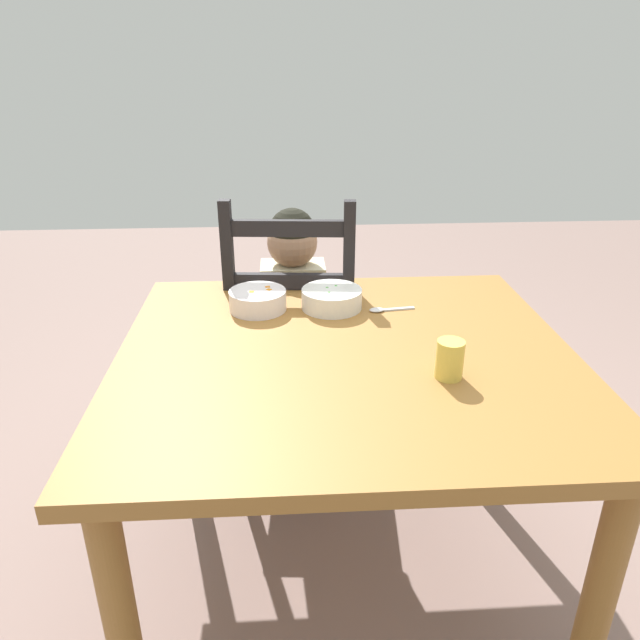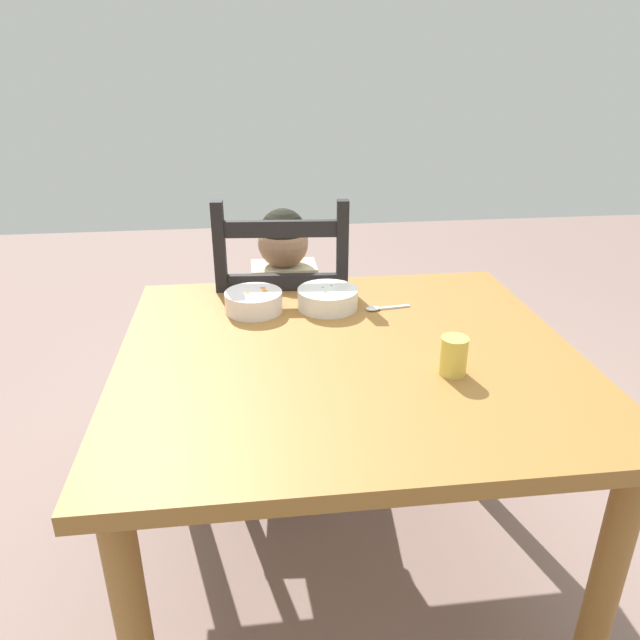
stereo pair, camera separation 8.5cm
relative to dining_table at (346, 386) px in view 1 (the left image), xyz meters
name	(u,v)px [view 1 (the left image)]	position (x,y,z in m)	size (l,w,h in m)	color
ground_plane	(342,571)	(0.00, 0.00, -0.65)	(8.00, 8.00, 0.00)	gray
dining_table	(346,386)	(0.00, 0.00, 0.00)	(1.15, 1.07, 0.75)	olive
dining_chair	(293,345)	(-0.13, 0.58, -0.16)	(0.45, 0.45, 1.04)	black
child_figure	(294,304)	(-0.12, 0.58, 0.00)	(0.32, 0.31, 0.98)	beige
bowl_of_peas	(332,298)	(-0.01, 0.28, 0.13)	(0.18, 0.18, 0.06)	white
bowl_of_carrots	(258,300)	(-0.23, 0.28, 0.13)	(0.17, 0.17, 0.06)	white
spoon	(383,310)	(0.13, 0.25, 0.11)	(0.14, 0.04, 0.01)	silver
drinking_cup	(450,359)	(0.22, -0.15, 0.15)	(0.06, 0.06, 0.09)	#DCC14D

